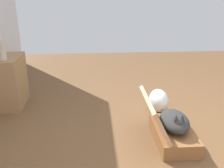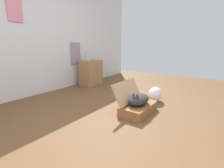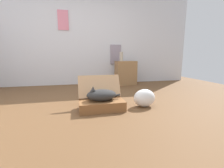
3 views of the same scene
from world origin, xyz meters
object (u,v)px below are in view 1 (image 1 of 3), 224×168
(suitcase_base, at_px, (173,134))
(cat, at_px, (175,121))
(plastic_bag_white, at_px, (159,101))
(vase_tall, at_px, (2,50))
(side_table, at_px, (8,82))

(suitcase_base, distance_m, cat, 0.16)
(plastic_bag_white, distance_m, vase_tall, 1.98)
(vase_tall, bearing_deg, suitcase_base, -114.68)
(plastic_bag_white, relative_size, vase_tall, 1.40)
(suitcase_base, relative_size, vase_tall, 2.68)
(cat, distance_m, plastic_bag_white, 0.69)
(suitcase_base, xyz_separation_m, plastic_bag_white, (0.68, -0.01, 0.07))
(cat, xyz_separation_m, vase_tall, (0.86, 1.86, 0.55))
(suitcase_base, relative_size, cat, 1.27)
(cat, bearing_deg, suitcase_base, -3.41)
(cat, height_order, vase_tall, vase_tall)
(cat, bearing_deg, side_table, 62.19)
(plastic_bag_white, xyz_separation_m, side_table, (0.31, 1.90, 0.19))
(side_table, bearing_deg, cat, -117.81)
(cat, relative_size, side_table, 0.79)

